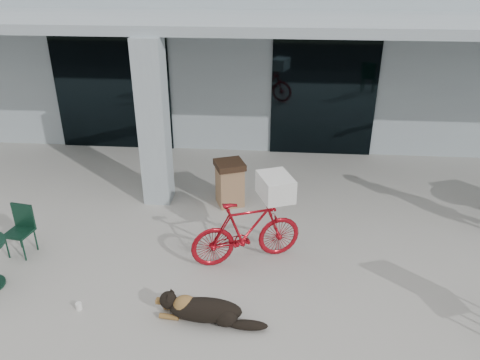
# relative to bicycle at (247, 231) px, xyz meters

# --- Properties ---
(ground) EXTENTS (80.00, 80.00, 0.00)m
(ground) POSITION_rel_bicycle_xyz_m (-0.36, -0.40, -0.53)
(ground) COLOR #A2A098
(ground) RESTS_ON ground
(building) EXTENTS (22.00, 7.00, 4.50)m
(building) POSITION_rel_bicycle_xyz_m (-0.36, 8.10, 1.72)
(building) COLOR #9DACB1
(building) RESTS_ON ground
(storefront_glass_left) EXTENTS (2.80, 0.06, 2.70)m
(storefront_glass_left) POSITION_rel_bicycle_xyz_m (-3.56, 4.58, 0.82)
(storefront_glass_left) COLOR black
(storefront_glass_left) RESTS_ON ground
(storefront_glass_right) EXTENTS (2.40, 0.06, 2.70)m
(storefront_glass_right) POSITION_rel_bicycle_xyz_m (1.44, 4.58, 0.82)
(storefront_glass_right) COLOR black
(storefront_glass_right) RESTS_ON ground
(column) EXTENTS (0.50, 0.50, 3.12)m
(column) POSITION_rel_bicycle_xyz_m (-1.86, 1.90, 1.03)
(column) COLOR #9DACB1
(column) RESTS_ON ground
(overhang) EXTENTS (22.00, 2.80, 0.18)m
(overhang) POSITION_rel_bicycle_xyz_m (-0.36, 3.20, 2.68)
(overhang) COLOR #9DACB1
(overhang) RESTS_ON column
(bicycle) EXTENTS (1.81, 1.10, 1.05)m
(bicycle) POSITION_rel_bicycle_xyz_m (0.00, 0.00, 0.00)
(bicycle) COLOR maroon
(bicycle) RESTS_ON ground
(laundry_basket) EXTENTS (0.63, 0.72, 0.35)m
(laundry_basket) POSITION_rel_bicycle_xyz_m (0.42, 0.16, 0.70)
(laundry_basket) COLOR white
(laundry_basket) RESTS_ON bicycle
(dog) EXTENTS (1.15, 0.48, 0.37)m
(dog) POSITION_rel_bicycle_xyz_m (-0.43, -1.40, -0.34)
(dog) COLOR black
(dog) RESTS_ON ground
(cup_near_dog) EXTENTS (0.10, 0.10, 0.11)m
(cup_near_dog) POSITION_rel_bicycle_xyz_m (-2.19, -1.35, -0.47)
(cup_near_dog) COLOR white
(cup_near_dog) RESTS_ON ground
(cafe_chair_near) EXTENTS (0.43, 0.46, 0.83)m
(cafe_chair_near) POSITION_rel_bicycle_xyz_m (-3.60, -0.14, -0.11)
(cafe_chair_near) COLOR #133728
(cafe_chair_near) RESTS_ON ground
(trash_receptacle) EXTENTS (0.67, 0.67, 0.88)m
(trash_receptacle) POSITION_rel_bicycle_xyz_m (-0.45, 1.83, -0.09)
(trash_receptacle) COLOR #8C6849
(trash_receptacle) RESTS_ON ground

